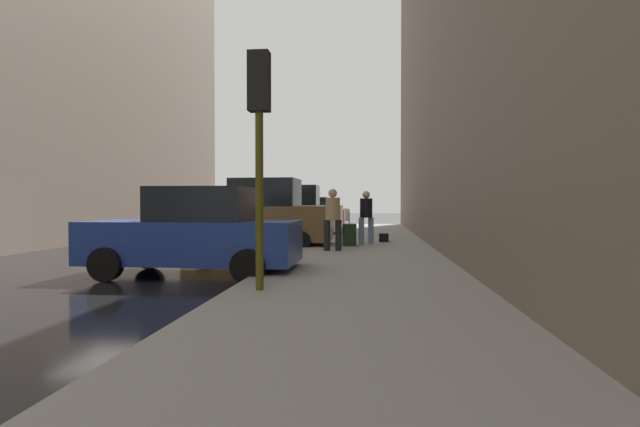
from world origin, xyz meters
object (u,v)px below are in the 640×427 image
parked_red_hatchback (308,214)px  pedestrian_in_tan_coat (333,216)px  parked_white_van (291,213)px  traffic_light (259,118)px  parked_blue_sedan (196,234)px  pedestrian_in_jeans (366,214)px  fire_hydrant (316,234)px  rolling_suitcase (349,235)px  parked_bronze_suv (261,217)px  parked_silver_sedan (320,212)px  duffel_bag (384,238)px

parked_red_hatchback → pedestrian_in_tan_coat: size_ratio=2.48×
parked_white_van → traffic_light: size_ratio=1.28×
parked_white_van → parked_blue_sedan: bearing=-90.0°
parked_blue_sedan → traffic_light: traffic_light is taller
parked_white_van → pedestrian_in_jeans: bearing=-59.1°
fire_hydrant → traffic_light: traffic_light is taller
parked_white_van → rolling_suitcase: (2.86, -6.38, -0.54)m
pedestrian_in_tan_coat → parked_blue_sedan: bearing=-121.8°
parked_bronze_suv → parked_red_hatchback: bearing=90.0°
parked_blue_sedan → pedestrian_in_jeans: 7.26m
rolling_suitcase → parked_silver_sedan: bearing=98.8°
traffic_light → rolling_suitcase: (1.00, 8.02, -2.27)m
traffic_light → parked_white_van: bearing=97.3°
fire_hydrant → pedestrian_in_jeans: size_ratio=0.41×
parked_white_van → parked_red_hatchback: 5.81m
parked_blue_sedan → parked_red_hatchback: 17.86m
traffic_light → pedestrian_in_jeans: size_ratio=2.11×
parked_red_hatchback → pedestrian_in_tan_coat: bearing=-79.9°
parked_silver_sedan → fire_hydrant: parked_silver_sedan is taller
parked_bronze_suv → traffic_light: (1.85, -8.33, 1.73)m
pedestrian_in_jeans → duffel_bag: bearing=58.1°
parked_blue_sedan → traffic_light: bearing=-51.7°
parked_bronze_suv → rolling_suitcase: 2.92m
traffic_light → duffel_bag: traffic_light is taller
parked_silver_sedan → rolling_suitcase: size_ratio=4.09×
parked_blue_sedan → parked_silver_sedan: bearing=90.0°
traffic_light → duffel_bag: (2.11, 9.72, -2.47)m
traffic_light → duffel_bag: size_ratio=8.18×
parked_silver_sedan → traffic_light: bearing=-86.0°
pedestrian_in_tan_coat → pedestrian_in_jeans: bearing=69.8°
parked_bronze_suv → parked_white_van: bearing=90.0°
parked_white_van → parked_bronze_suv: bearing=-90.0°
parked_silver_sedan → fire_hydrant: bearing=-84.4°
parked_red_hatchback → fire_hydrant: size_ratio=6.02×
parked_white_van → fire_hydrant: 6.40m
rolling_suitcase → traffic_light: bearing=-97.1°
parked_red_hatchback → rolling_suitcase: (2.86, -12.18, -0.36)m
parked_white_van → duffel_bag: parked_white_van is taller
parked_blue_sedan → pedestrian_in_jeans: size_ratio=2.46×
fire_hydrant → pedestrian_in_jeans: 1.75m
fire_hydrant → parked_white_van: bearing=106.4°
fire_hydrant → pedestrian_in_jeans: bearing=17.5°
parked_bronze_suv → parked_silver_sedan: parked_bronze_suv is taller
rolling_suitcase → pedestrian_in_tan_coat: bearing=-102.8°
parked_blue_sedan → pedestrian_in_tan_coat: bearing=58.2°
parked_silver_sedan → parked_bronze_suv: bearing=-90.0°
parked_silver_sedan → duffel_bag: bearing=-76.7°
pedestrian_in_jeans → pedestrian_in_tan_coat: size_ratio=1.00×
pedestrian_in_tan_coat → parked_bronze_suv: bearing=141.0°
duffel_bag → parked_red_hatchback: bearing=110.7°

